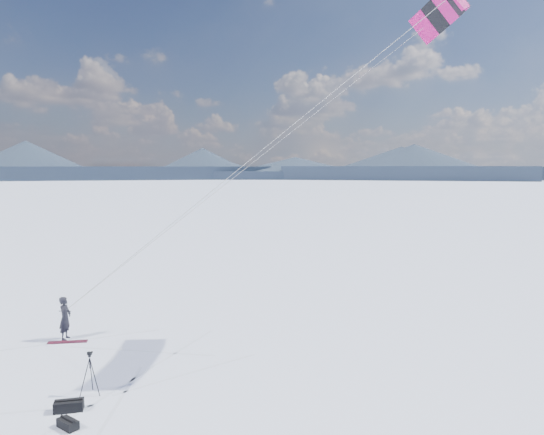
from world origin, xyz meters
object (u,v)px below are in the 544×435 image
(snowboard, at_px, (68,342))
(gear_bag_b, at_px, (68,424))
(tripod, at_px, (90,367))
(snowkiter, at_px, (66,339))
(gear_bag_a, at_px, (69,406))

(snowboard, relative_size, gear_bag_b, 2.14)
(tripod, bearing_deg, snowkiter, 139.37)
(gear_bag_a, xyz_separation_m, gear_bag_b, (0.70, -0.95, -0.03))
(tripod, bearing_deg, snowboard, 139.30)
(gear_bag_a, bearing_deg, snowkiter, 99.47)
(snowboard, bearing_deg, snowkiter, 110.49)
(snowkiter, xyz_separation_m, gear_bag_b, (5.41, -6.86, 0.14))
(snowboard, distance_m, gear_bag_b, 8.22)
(gear_bag_a, bearing_deg, tripod, 64.79)
(gear_bag_b, bearing_deg, gear_bag_a, 147.43)
(snowboard, height_order, gear_bag_a, gear_bag_a)
(snowkiter, relative_size, snowboard, 1.15)
(snowkiter, bearing_deg, gear_bag_b, -155.39)
(snowkiter, height_order, gear_bag_b, snowkiter)
(tripod, xyz_separation_m, gear_bag_a, (0.09, -1.26, -0.78))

